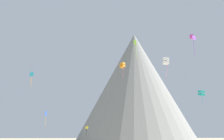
{
  "coord_description": "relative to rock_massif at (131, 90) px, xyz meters",
  "views": [
    {
      "loc": [
        -9.21,
        -35.04,
        4.79
      ],
      "look_at": [
        -3.02,
        49.25,
        23.31
      ],
      "focal_mm": 45.49,
      "sensor_mm": 36.0,
      "label": 1
    }
  ],
  "objects": [
    {
      "name": "kite_yellow_low",
      "position": [
        -21.34,
        -57.07,
        -19.59
      ],
      "size": [
        0.81,
        0.8,
        2.68
      ],
      "rotation": [
        0.0,
        0.0,
        1.44
      ],
      "color": "yellow"
    },
    {
      "name": "kite_magenta_high",
      "position": [
        14.55,
        -50.17,
        11.75
      ],
      "size": [
        1.41,
        1.37,
        1.42
      ],
      "rotation": [
        0.0,
        0.0,
        4.51
      ],
      "color": "#D1339E"
    },
    {
      "name": "kite_cyan_mid",
      "position": [
        -33.95,
        -76.6,
        -7.84
      ],
      "size": [
        1.19,
        0.79,
        3.55
      ],
      "rotation": [
        0.0,
        0.0,
        2.64
      ],
      "color": "#33BCDB"
    },
    {
      "name": "rock_massif",
      "position": [
        0.0,
        0.0,
        0.0
      ],
      "size": [
        84.91,
        84.91,
        55.65
      ],
      "color": "gray",
      "rests_on": "ground_plane"
    },
    {
      "name": "kite_white_mid",
      "position": [
        -2.4,
        -77.37,
        -4.22
      ],
      "size": [
        1.41,
        1.37,
        5.53
      ],
      "rotation": [
        0.0,
        0.0,
        4.71
      ],
      "color": "white"
    },
    {
      "name": "kite_orange_mid",
      "position": [
        -10.97,
        -60.17,
        -1.38
      ],
      "size": [
        1.82,
        1.81,
        4.43
      ],
      "rotation": [
        0.0,
        0.0,
        3.99
      ],
      "color": "orange"
    },
    {
      "name": "kite_teal_mid",
      "position": [
        11.2,
        -63.97,
        -9.99
      ],
      "size": [
        1.7,
        1.78,
        3.51
      ],
      "rotation": [
        0.0,
        0.0,
        0.25
      ],
      "color": "teal"
    },
    {
      "name": "kite_violet_high",
      "position": [
        6.13,
        -74.04,
        2.23
      ],
      "size": [
        1.14,
        0.52,
        5.68
      ],
      "rotation": [
        0.0,
        0.0,
        2.62
      ],
      "color": "purple"
    },
    {
      "name": "kite_lime_mid",
      "position": [
        -9.85,
        -78.25,
        -0.78
      ],
      "size": [
        0.61,
        0.48,
        4.61
      ],
      "rotation": [
        0.0,
        0.0,
        5.47
      ],
      "color": "#8CD133"
    },
    {
      "name": "kite_blue_low",
      "position": [
        -34.73,
        -48.04,
        -15.53
      ],
      "size": [
        0.57,
        0.84,
        4.87
      ],
      "rotation": [
        0.0,
        0.0,
        0.22
      ],
      "color": "blue"
    }
  ]
}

